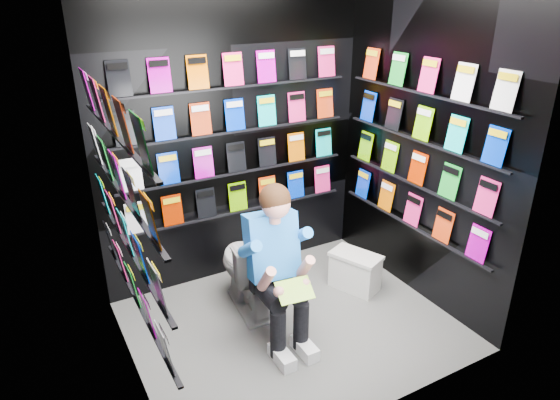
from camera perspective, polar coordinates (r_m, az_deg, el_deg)
floor at (r=4.08m, az=1.36°, el=-14.12°), size 2.40×2.40×0.00m
wall_back at (r=4.29m, az=-5.27°, el=7.30°), size 2.40×0.04×2.60m
wall_front at (r=2.70m, az=12.37°, el=-3.18°), size 2.40×0.04×2.60m
wall_left at (r=3.06m, az=-18.22°, el=-0.62°), size 0.04×2.00×2.60m
wall_right at (r=4.16m, az=16.06°, el=5.93°), size 0.04×2.00×2.60m
comics_back at (r=4.27m, az=-5.10°, el=7.27°), size 2.10×0.06×1.37m
comics_left at (r=3.06m, az=-17.68°, el=-0.43°), size 0.06×1.70×1.37m
comics_right at (r=4.13m, az=15.76°, el=5.94°), size 0.06×1.70×1.37m
toilet at (r=4.09m, az=-3.58°, el=-7.78°), size 0.50×0.79×0.73m
longbox at (r=4.48m, az=8.55°, el=-8.21°), size 0.37×0.47×0.31m
longbox_lid at (r=4.40m, az=8.68°, el=-6.33°), size 0.40×0.49×0.03m
reader at (r=3.61m, az=-1.11°, el=-5.28°), size 0.58×0.78×1.33m
held_comic at (r=3.43m, az=1.70°, el=-10.28°), size 0.27×0.17×0.11m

